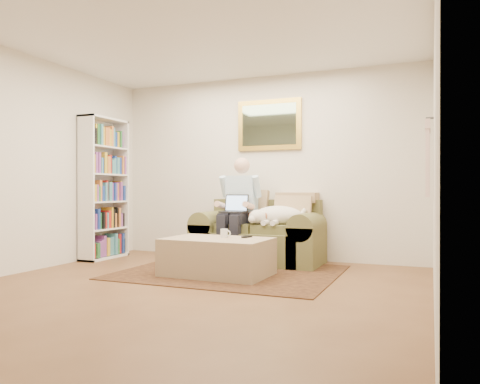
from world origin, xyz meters
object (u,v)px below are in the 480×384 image
Objects in this scene: sleeping_dog at (278,216)px; bookshelf at (104,188)px; ottoman at (217,257)px; sofa at (259,241)px; seated_man at (237,210)px; laptop at (235,208)px; coffee_mug at (224,233)px.

sleeping_dog is 2.54m from bookshelf.
ottoman is 2.31m from bookshelf.
sofa is at bearing 83.89° from ottoman.
seated_man is 1.98m from bookshelf.
laptop is (0.00, -0.07, 0.03)m from seated_man.
seated_man is at bearing 8.38° from bookshelf.
bookshelf is at bearing 163.31° from ottoman.
seated_man is 1.21× the size of ottoman.
coffee_mug is (-0.07, -0.97, 0.19)m from sofa.
coffee_mug is (-0.37, -0.88, -0.17)m from sleeping_dog.
ottoman is at bearing -96.11° from sofa.
bookshelf is (-1.94, -0.29, 0.29)m from seated_man.
sofa is at bearing 41.02° from laptop.
laptop is 0.47× the size of sleeping_dog.
sofa is 2.43× the size of sleeping_dog.
seated_man is 14.16× the size of coffee_mug.
sleeping_dog reaches higher than coffee_mug.
coffee_mug is at bearing -77.42° from seated_man.
sleeping_dog is 0.59× the size of ottoman.
laptop is at bearing -166.36° from sleeping_dog.
sleeping_dog is (0.30, -0.09, 0.35)m from sofa.
laptop reaches higher than coffee_mug.
bookshelf reaches higher than seated_man.
coffee_mug is (0.04, 0.09, 0.26)m from ottoman.
laptop is 1.00m from ottoman.
laptop is at bearing 6.49° from bookshelf.
seated_man is 0.07m from laptop.
sofa is 0.84× the size of bookshelf.
sleeping_dog is 1.15m from ottoman.
sleeping_dog is 0.35× the size of bookshelf.
seated_man is at bearing 90.00° from laptop.
laptop reaches higher than sleeping_dog.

